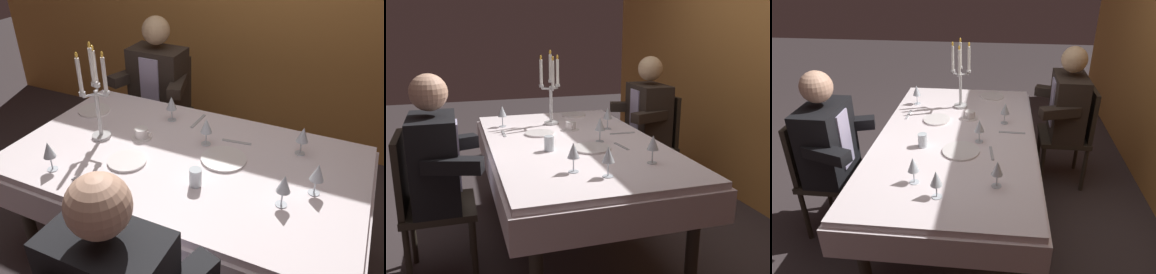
% 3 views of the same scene
% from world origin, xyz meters
% --- Properties ---
extents(ground_plane, '(12.00, 12.00, 0.00)m').
position_xyz_m(ground_plane, '(0.00, 0.00, 0.00)').
color(ground_plane, '#3B3233').
extents(dining_table, '(1.94, 1.14, 0.74)m').
position_xyz_m(dining_table, '(0.00, 0.00, 0.62)').
color(dining_table, white).
rests_on(dining_table, ground_plane).
extents(candelabra, '(0.15, 0.17, 0.57)m').
position_xyz_m(candelabra, '(-0.53, -0.02, 1.00)').
color(candelabra, silver).
rests_on(candelabra, dining_table).
extents(dinner_plate_0, '(0.21, 0.21, 0.01)m').
position_xyz_m(dinner_plate_0, '(-0.25, -0.18, 0.75)').
color(dinner_plate_0, white).
rests_on(dinner_plate_0, dining_table).
extents(dinner_plate_1, '(0.25, 0.25, 0.01)m').
position_xyz_m(dinner_plate_1, '(0.21, 0.06, 0.75)').
color(dinner_plate_1, white).
rests_on(dinner_plate_1, dining_table).
extents(dinner_plate_2, '(0.21, 0.21, 0.01)m').
position_xyz_m(dinner_plate_2, '(-0.78, 0.23, 0.75)').
color(dinner_plate_2, white).
rests_on(dinner_plate_2, dining_table).
extents(wine_glass_0, '(0.07, 0.07, 0.16)m').
position_xyz_m(wine_glass_0, '(0.58, -0.17, 0.85)').
color(wine_glass_0, silver).
rests_on(wine_glass_0, dining_table).
extents(wine_glass_1, '(0.07, 0.07, 0.16)m').
position_xyz_m(wine_glass_1, '(-0.56, -0.40, 0.85)').
color(wine_glass_1, silver).
rests_on(wine_glass_1, dining_table).
extents(wine_glass_2, '(0.07, 0.07, 0.16)m').
position_xyz_m(wine_glass_2, '(0.57, 0.30, 0.85)').
color(wine_glass_2, silver).
rests_on(wine_glass_2, dining_table).
extents(wine_glass_3, '(0.07, 0.07, 0.16)m').
position_xyz_m(wine_glass_3, '(0.06, 0.17, 0.85)').
color(wine_glass_3, silver).
rests_on(wine_glass_3, dining_table).
extents(wine_glass_4, '(0.07, 0.07, 0.16)m').
position_xyz_m(wine_glass_4, '(0.70, -0.02, 0.86)').
color(wine_glass_4, silver).
rests_on(wine_glass_4, dining_table).
extents(wine_glass_5, '(0.07, 0.07, 0.16)m').
position_xyz_m(wine_glass_5, '(-0.25, 0.34, 0.86)').
color(wine_glass_5, silver).
rests_on(wine_glass_5, dining_table).
extents(water_tumbler_0, '(0.06, 0.06, 0.09)m').
position_xyz_m(water_tumbler_0, '(0.16, -0.20, 0.79)').
color(water_tumbler_0, silver).
rests_on(water_tumbler_0, dining_table).
extents(coffee_cup_0, '(0.13, 0.12, 0.06)m').
position_xyz_m(coffee_cup_0, '(-0.31, 0.07, 0.77)').
color(coffee_cup_0, white).
rests_on(coffee_cup_0, dining_table).
extents(fork_0, '(0.17, 0.02, 0.01)m').
position_xyz_m(fork_0, '(-0.33, -0.42, 0.74)').
color(fork_0, '#B7B7BC').
rests_on(fork_0, dining_table).
extents(knife_1, '(0.02, 0.19, 0.01)m').
position_xyz_m(knife_1, '(-0.09, 0.40, 0.74)').
color(knife_1, '#B7B7BC').
rests_on(knife_1, dining_table).
extents(fork_2, '(0.17, 0.04, 0.01)m').
position_xyz_m(fork_2, '(0.21, 0.26, 0.74)').
color(fork_2, '#B7B7BC').
rests_on(fork_2, dining_table).
extents(seated_diner_0, '(0.63, 0.48, 1.24)m').
position_xyz_m(seated_diner_0, '(-0.66, 0.89, 0.74)').
color(seated_diner_0, '#2E271F').
rests_on(seated_diner_0, ground_plane).
extents(seated_diner_1, '(0.63, 0.48, 1.24)m').
position_xyz_m(seated_diner_1, '(0.15, -0.89, 0.74)').
color(seated_diner_1, '#2E271F').
rests_on(seated_diner_1, ground_plane).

